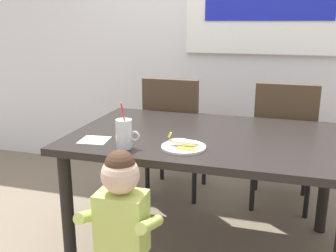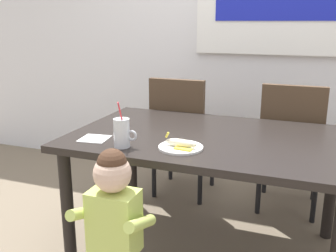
{
  "view_description": "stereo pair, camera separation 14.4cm",
  "coord_description": "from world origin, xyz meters",
  "px_view_note": "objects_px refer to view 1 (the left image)",
  "views": [
    {
      "loc": [
        0.39,
        -2.1,
        1.37
      ],
      "look_at": [
        -0.21,
        -0.1,
        0.8
      ],
      "focal_mm": 41.2,
      "sensor_mm": 36.0,
      "label": 1
    },
    {
      "loc": [
        0.52,
        -2.05,
        1.37
      ],
      "look_at": [
        -0.21,
        -0.1,
        0.8
      ],
      "focal_mm": 41.2,
      "sensor_mm": 36.0,
      "label": 2
    }
  ],
  "objects_px": {
    "dining_chair_right": "(283,139)",
    "paper_napkin": "(94,140)",
    "peeled_banana": "(184,143)",
    "dining_chair_left": "(174,131)",
    "milk_cup": "(124,135)",
    "snack_plate": "(184,147)",
    "toddler_standing": "(122,216)",
    "dining_table": "(208,149)"
  },
  "relations": [
    {
      "from": "dining_chair_left",
      "to": "snack_plate",
      "type": "relative_size",
      "value": 4.17
    },
    {
      "from": "snack_plate",
      "to": "peeled_banana",
      "type": "xyz_separation_m",
      "value": [
        0.0,
        -0.01,
        0.03
      ]
    },
    {
      "from": "snack_plate",
      "to": "dining_table",
      "type": "bearing_deg",
      "value": 74.61
    },
    {
      "from": "toddler_standing",
      "to": "milk_cup",
      "type": "bearing_deg",
      "value": 109.43
    },
    {
      "from": "milk_cup",
      "to": "peeled_banana",
      "type": "relative_size",
      "value": 1.42
    },
    {
      "from": "dining_table",
      "to": "toddler_standing",
      "type": "height_order",
      "value": "toddler_standing"
    },
    {
      "from": "dining_chair_left",
      "to": "paper_napkin",
      "type": "distance_m",
      "value": 1.0
    },
    {
      "from": "toddler_standing",
      "to": "peeled_banana",
      "type": "relative_size",
      "value": 4.82
    },
    {
      "from": "dining_chair_left",
      "to": "peeled_banana",
      "type": "relative_size",
      "value": 5.53
    },
    {
      "from": "snack_plate",
      "to": "dining_chair_left",
      "type": "bearing_deg",
      "value": 108.46
    },
    {
      "from": "paper_napkin",
      "to": "dining_chair_left",
      "type": "bearing_deg",
      "value": 79.44
    },
    {
      "from": "snack_plate",
      "to": "milk_cup",
      "type": "bearing_deg",
      "value": -164.33
    },
    {
      "from": "peeled_banana",
      "to": "dining_chair_left",
      "type": "bearing_deg",
      "value": 108.49
    },
    {
      "from": "peeled_banana",
      "to": "toddler_standing",
      "type": "bearing_deg",
      "value": -115.59
    },
    {
      "from": "milk_cup",
      "to": "dining_chair_left",
      "type": "bearing_deg",
      "value": 91.49
    },
    {
      "from": "dining_table",
      "to": "paper_napkin",
      "type": "bearing_deg",
      "value": -153.09
    },
    {
      "from": "dining_chair_left",
      "to": "dining_chair_right",
      "type": "height_order",
      "value": "same"
    },
    {
      "from": "dining_table",
      "to": "dining_chair_right",
      "type": "xyz_separation_m",
      "value": [
        0.42,
        0.69,
        -0.11
      ]
    },
    {
      "from": "dining_chair_right",
      "to": "milk_cup",
      "type": "bearing_deg",
      "value": 53.05
    },
    {
      "from": "paper_napkin",
      "to": "dining_table",
      "type": "bearing_deg",
      "value": 26.91
    },
    {
      "from": "toddler_standing",
      "to": "milk_cup",
      "type": "relative_size",
      "value": 3.4
    },
    {
      "from": "dining_chair_left",
      "to": "peeled_banana",
      "type": "height_order",
      "value": "dining_chair_left"
    },
    {
      "from": "milk_cup",
      "to": "paper_napkin",
      "type": "bearing_deg",
      "value": 161.87
    },
    {
      "from": "dining_chair_left",
      "to": "peeled_banana",
      "type": "distance_m",
      "value": 1.04
    },
    {
      "from": "dining_chair_right",
      "to": "paper_napkin",
      "type": "bearing_deg",
      "value": 44.56
    },
    {
      "from": "dining_chair_right",
      "to": "paper_napkin",
      "type": "xyz_separation_m",
      "value": [
        -1.0,
        -0.98,
        0.2
      ]
    },
    {
      "from": "dining_table",
      "to": "peeled_banana",
      "type": "relative_size",
      "value": 8.96
    },
    {
      "from": "dining_chair_left",
      "to": "snack_plate",
      "type": "height_order",
      "value": "dining_chair_left"
    },
    {
      "from": "dining_chair_right",
      "to": "milk_cup",
      "type": "distance_m",
      "value": 1.34
    },
    {
      "from": "dining_table",
      "to": "milk_cup",
      "type": "relative_size",
      "value": 6.31
    },
    {
      "from": "dining_chair_right",
      "to": "peeled_banana",
      "type": "xyz_separation_m",
      "value": [
        -0.49,
        -0.98,
        0.23
      ]
    },
    {
      "from": "snack_plate",
      "to": "paper_napkin",
      "type": "xyz_separation_m",
      "value": [
        -0.5,
        -0.01,
        -0.0
      ]
    },
    {
      "from": "dining_chair_right",
      "to": "dining_chair_left",
      "type": "bearing_deg",
      "value": 0.99
    },
    {
      "from": "milk_cup",
      "to": "snack_plate",
      "type": "height_order",
      "value": "milk_cup"
    },
    {
      "from": "dining_chair_right",
      "to": "dining_table",
      "type": "bearing_deg",
      "value": 58.56
    },
    {
      "from": "toddler_standing",
      "to": "peeled_banana",
      "type": "bearing_deg",
      "value": 64.41
    },
    {
      "from": "snack_plate",
      "to": "peeled_banana",
      "type": "distance_m",
      "value": 0.03
    },
    {
      "from": "toddler_standing",
      "to": "peeled_banana",
      "type": "distance_m",
      "value": 0.49
    },
    {
      "from": "snack_plate",
      "to": "paper_napkin",
      "type": "bearing_deg",
      "value": -178.41
    },
    {
      "from": "dining_chair_right",
      "to": "snack_plate",
      "type": "height_order",
      "value": "dining_chair_right"
    },
    {
      "from": "toddler_standing",
      "to": "snack_plate",
      "type": "distance_m",
      "value": 0.49
    },
    {
      "from": "dining_chair_right",
      "to": "peeled_banana",
      "type": "relative_size",
      "value": 5.53
    }
  ]
}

